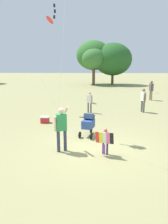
{
  "coord_description": "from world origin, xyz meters",
  "views": [
    {
      "loc": [
        -0.07,
        -8.08,
        3.24
      ],
      "look_at": [
        -0.31,
        0.49,
        1.3
      ],
      "focal_mm": 35.51,
      "sensor_mm": 36.0,
      "label": 1
    }
  ],
  "objects_px": {
    "person_red_shirt": "(143,98)",
    "stroller": "(88,123)",
    "child_with_butterfly_kite": "(105,139)",
    "person_sitting_far": "(90,101)",
    "cooler_box": "(45,120)",
    "person_adult_flyer": "(61,125)",
    "person_kid_running": "(151,89)",
    "kite_orange_delta": "(50,21)"
  },
  "relations": [
    {
      "from": "person_red_shirt",
      "to": "stroller",
      "type": "bearing_deg",
      "value": -125.88
    },
    {
      "from": "child_with_butterfly_kite",
      "to": "person_sitting_far",
      "type": "xyz_separation_m",
      "value": [
        -0.58,
        6.67,
        0.22
      ]
    },
    {
      "from": "child_with_butterfly_kite",
      "to": "cooler_box",
      "type": "distance_m",
      "value": 5.15
    },
    {
      "from": "person_sitting_far",
      "to": "cooler_box",
      "type": "xyz_separation_m",
      "value": [
        -2.42,
        -2.51,
        -0.63
      ]
    },
    {
      "from": "person_adult_flyer",
      "to": "child_with_butterfly_kite",
      "type": "bearing_deg",
      "value": -9.41
    },
    {
      "from": "person_kid_running",
      "to": "child_with_butterfly_kite",
      "type": "bearing_deg",
      "value": -111.86
    },
    {
      "from": "stroller",
      "to": "person_kid_running",
      "type": "distance_m",
      "value": 11.03
    },
    {
      "from": "person_kid_running",
      "to": "kite_orange_delta",
      "type": "bearing_deg",
      "value": 179.5
    },
    {
      "from": "child_with_butterfly_kite",
      "to": "person_red_shirt",
      "type": "distance_m",
      "value": 7.55
    },
    {
      "from": "cooler_box",
      "to": "person_red_shirt",
      "type": "bearing_deg",
      "value": 25.19
    },
    {
      "from": "person_sitting_far",
      "to": "person_adult_flyer",
      "type": "bearing_deg",
      "value": -98.82
    },
    {
      "from": "person_kid_running",
      "to": "person_red_shirt",
      "type": "bearing_deg",
      "value": -110.43
    },
    {
      "from": "child_with_butterfly_kite",
      "to": "person_red_shirt",
      "type": "xyz_separation_m",
      "value": [
        2.92,
        6.95,
        0.34
      ]
    },
    {
      "from": "kite_orange_delta",
      "to": "cooler_box",
      "type": "xyz_separation_m",
      "value": [
        0.91,
        -7.63,
        -6.38
      ]
    },
    {
      "from": "stroller",
      "to": "person_kid_running",
      "type": "xyz_separation_m",
      "value": [
        5.31,
        9.66,
        0.39
      ]
    },
    {
      "from": "person_red_shirt",
      "to": "kite_orange_delta",
      "type": "bearing_deg",
      "value": 144.65
    },
    {
      "from": "kite_orange_delta",
      "to": "person_red_shirt",
      "type": "xyz_separation_m",
      "value": [
        6.83,
        -4.85,
        -5.63
      ]
    },
    {
      "from": "person_red_shirt",
      "to": "person_sitting_far",
      "type": "relative_size",
      "value": 1.14
    },
    {
      "from": "child_with_butterfly_kite",
      "to": "person_kid_running",
      "type": "distance_m",
      "value": 12.64
    },
    {
      "from": "kite_orange_delta",
      "to": "person_sitting_far",
      "type": "xyz_separation_m",
      "value": [
        3.33,
        -5.12,
        -5.74
      ]
    },
    {
      "from": "kite_orange_delta",
      "to": "cooler_box",
      "type": "distance_m",
      "value": 9.99
    },
    {
      "from": "child_with_butterfly_kite",
      "to": "person_adult_flyer",
      "type": "relative_size",
      "value": 0.56
    },
    {
      "from": "stroller",
      "to": "cooler_box",
      "type": "height_order",
      "value": "stroller"
    },
    {
      "from": "person_adult_flyer",
      "to": "person_kid_running",
      "type": "bearing_deg",
      "value": 61.29
    },
    {
      "from": "stroller",
      "to": "person_sitting_far",
      "type": "height_order",
      "value": "person_sitting_far"
    },
    {
      "from": "person_sitting_far",
      "to": "person_red_shirt",
      "type": "bearing_deg",
      "value": 4.55
    },
    {
      "from": "stroller",
      "to": "person_sitting_far",
      "type": "bearing_deg",
      "value": 89.61
    },
    {
      "from": "person_adult_flyer",
      "to": "stroller",
      "type": "distance_m",
      "value": 2.08
    },
    {
      "from": "stroller",
      "to": "kite_orange_delta",
      "type": "xyz_separation_m",
      "value": [
        -3.3,
        9.73,
        5.95
      ]
    },
    {
      "from": "stroller",
      "to": "child_with_butterfly_kite",
      "type": "bearing_deg",
      "value": -73.47
    },
    {
      "from": "person_red_shirt",
      "to": "person_sitting_far",
      "type": "distance_m",
      "value": 3.52
    },
    {
      "from": "person_adult_flyer",
      "to": "cooler_box",
      "type": "bearing_deg",
      "value": 109.99
    },
    {
      "from": "person_adult_flyer",
      "to": "kite_orange_delta",
      "type": "relative_size",
      "value": 0.25
    },
    {
      "from": "stroller",
      "to": "person_sitting_far",
      "type": "distance_m",
      "value": 4.61
    },
    {
      "from": "stroller",
      "to": "person_sitting_far",
      "type": "relative_size",
      "value": 0.82
    },
    {
      "from": "person_red_shirt",
      "to": "cooler_box",
      "type": "distance_m",
      "value": 6.59
    },
    {
      "from": "kite_orange_delta",
      "to": "person_kid_running",
      "type": "height_order",
      "value": "kite_orange_delta"
    },
    {
      "from": "kite_orange_delta",
      "to": "person_sitting_far",
      "type": "distance_m",
      "value": 8.39
    },
    {
      "from": "person_adult_flyer",
      "to": "stroller",
      "type": "relative_size",
      "value": 1.54
    },
    {
      "from": "kite_orange_delta",
      "to": "person_sitting_far",
      "type": "relative_size",
      "value": 5.05
    },
    {
      "from": "person_adult_flyer",
      "to": "stroller",
      "type": "bearing_deg",
      "value": 61.84
    },
    {
      "from": "stroller",
      "to": "cooler_box",
      "type": "relative_size",
      "value": 2.49
    }
  ]
}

